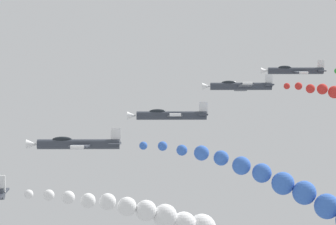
{
  "coord_description": "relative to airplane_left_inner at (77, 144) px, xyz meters",
  "views": [
    {
      "loc": [
        -89.34,
        0.7,
        127.89
      ],
      "look_at": [
        0.0,
        0.0,
        115.59
      ],
      "focal_mm": 75.3,
      "sensor_mm": 36.0,
      "label": 1
    }
  ],
  "objects": [
    {
      "name": "airplane_left_inner",
      "position": [
        0.0,
        0.0,
        0.0
      ],
      "size": [
        9.52,
        10.35,
        2.69
      ],
      "rotation": [
        0.0,
        0.14,
        0.0
      ],
      "color": "#333842"
    },
    {
      "name": "smoke_trail_lead",
      "position": [
        -9.93,
        -9.51,
        -5.46
      ],
      "size": [
        4.93,
        18.22,
        6.12
      ],
      "color": "white"
    },
    {
      "name": "airplane_right_inner",
      "position": [
        13.53,
        -10.38,
        1.24
      ],
      "size": [
        9.46,
        10.35,
        2.9
      ],
      "rotation": [
        0.0,
        0.18,
        0.0
      ],
      "color": "#333842"
    },
    {
      "name": "smoke_trail_left_inner",
      "position": [
        -6.32,
        -26.47,
        -5.96
      ],
      "size": [
        11.79,
        27.46,
        11.17
      ],
      "color": "blue"
    },
    {
      "name": "airplane_right_outer",
      "position": [
        38.47,
        -30.98,
        5.06
      ],
      "size": [
        9.57,
        10.35,
        2.33
      ],
      "rotation": [
        0.0,
        0.03,
        0.0
      ],
      "color": "#333842"
    },
    {
      "name": "airplane_left_outer",
      "position": [
        26.59,
        -20.75,
        3.7
      ],
      "size": [
        9.42,
        10.35,
        3.03
      ],
      "rotation": [
        0.0,
        0.22,
        0.0
      ],
      "color": "#333842"
    }
  ]
}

